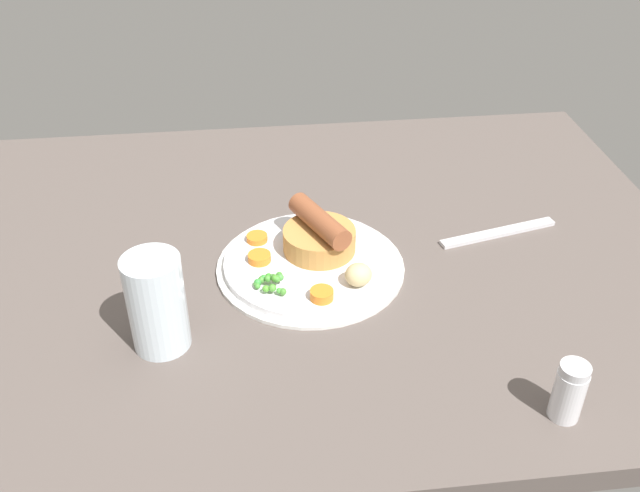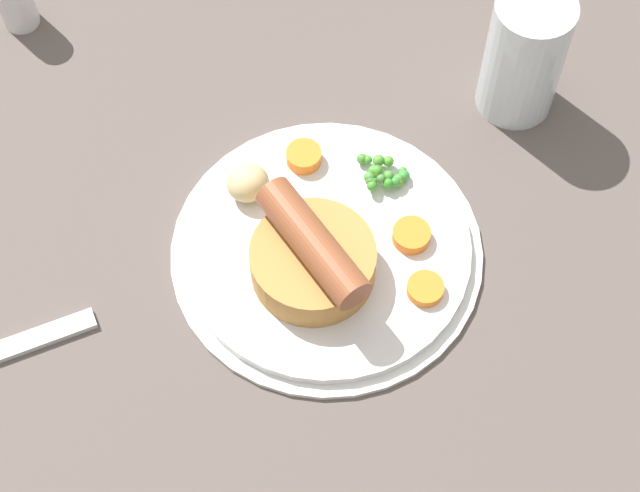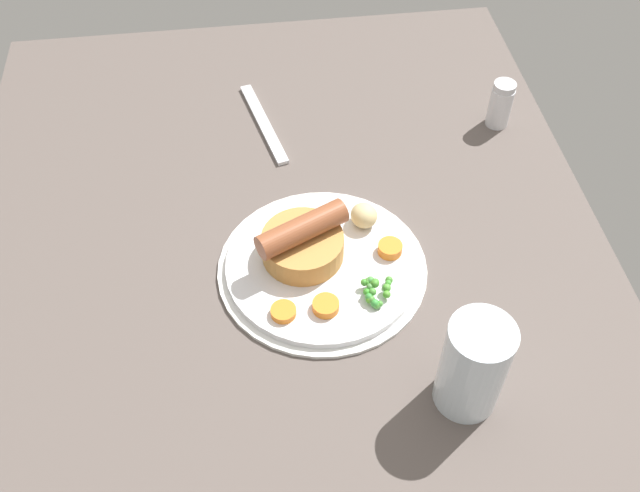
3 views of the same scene
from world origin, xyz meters
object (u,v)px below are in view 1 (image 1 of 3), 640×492
dinner_plate (310,265)px  salt_shaker (569,391)px  carrot_slice_0 (259,258)px  fork (498,233)px  drinking_glass (157,303)px  sausage_pudding (319,235)px  carrot_slice_5 (257,238)px  pea_pile (271,281)px  potato_chunk_0 (358,275)px  carrot_slice_1 (322,294)px

dinner_plate → salt_shaker: 37.06cm
carrot_slice_0 → fork: 34.57cm
carrot_slice_0 → salt_shaker: 41.93cm
drinking_glass → salt_shaker: bearing=159.2°
dinner_plate → sausage_pudding: 4.12cm
sausage_pudding → carrot_slice_5: 9.06cm
pea_pile → salt_shaker: 37.22cm
potato_chunk_0 → fork: bearing=-154.0°
carrot_slice_1 → carrot_slice_5: 15.41cm
dinner_plate → pea_pile: pea_pile is taller
carrot_slice_0 → drinking_glass: bearing=47.4°
fork → salt_shaker: bearing=69.9°
drinking_glass → fork: bearing=-159.4°
dinner_plate → fork: 27.96cm
sausage_pudding → carrot_slice_0: (8.17, 1.65, -1.82)cm
dinner_plate → carrot_slice_0: carrot_slice_0 is taller
pea_pile → salt_shaker: size_ratio=0.58×
dinner_plate → fork: (-27.54, -4.86, -0.27)cm
dinner_plate → carrot_slice_5: (6.83, -5.30, 1.27)cm
pea_pile → drinking_glass: drinking_glass is taller
carrot_slice_0 → carrot_slice_1: size_ratio=1.04×
potato_chunk_0 → drinking_glass: (24.15, 6.60, 3.13)cm
carrot_slice_0 → fork: bearing=-172.8°
sausage_pudding → carrot_slice_1: (0.92, 10.40, -1.74)cm
sausage_pudding → dinner_plate: bearing=-59.2°
pea_pile → carrot_slice_0: (1.14, -5.80, -0.42)cm
potato_chunk_0 → carrot_slice_0: potato_chunk_0 is taller
carrot_slice_1 → carrot_slice_5: size_ratio=1.01×
potato_chunk_0 → carrot_slice_5: (12.29, -11.19, -1.04)cm
sausage_pudding → fork: 26.45cm
potato_chunk_0 → carrot_slice_1: 5.52cm
sausage_pudding → drinking_glass: drinking_glass is taller
pea_pile → carrot_slice_1: (-6.12, 2.95, -0.34)cm
sausage_pudding → carrot_slice_1: sausage_pudding is taller
carrot_slice_1 → carrot_slice_0: bearing=-50.3°
carrot_slice_1 → salt_shaker: salt_shaker is taller
dinner_plate → carrot_slice_1: bearing=93.7°
carrot_slice_5 → carrot_slice_0: bearing=91.3°
carrot_slice_5 → drinking_glass: bearing=56.3°
carrot_slice_0 → salt_shaker: bearing=136.1°
fork → carrot_slice_5: bearing=-13.9°
carrot_slice_0 → drinking_glass: drinking_glass is taller
pea_pile → potato_chunk_0: (-11.04, 0.61, 0.51)cm
fork → salt_shaker: (4.06, 33.39, 3.16)cm
pea_pile → carrot_slice_0: 5.93cm
sausage_pudding → potato_chunk_0: sausage_pudding is taller
sausage_pudding → potato_chunk_0: size_ratio=3.26×
carrot_slice_0 → carrot_slice_1: (-7.26, 8.75, 0.08)cm
pea_pile → carrot_slice_1: 6.80cm
sausage_pudding → pea_pile: 10.34cm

